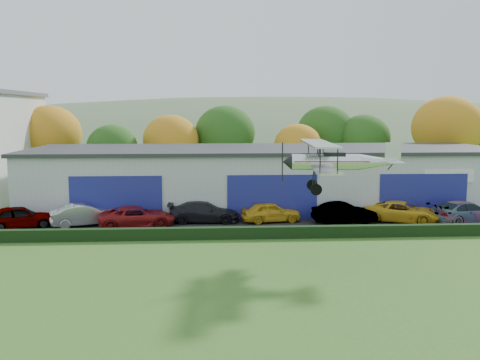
{
  "coord_description": "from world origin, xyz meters",
  "views": [
    {
      "loc": [
        0.02,
        -18.87,
        8.54
      ],
      "look_at": [
        1.92,
        12.59,
        4.44
      ],
      "focal_mm": 40.11,
      "sensor_mm": 36.0,
      "label": 1
    }
  ],
  "objects": [
    {
      "name": "car_7",
      "position": [
        19.53,
        20.05,
        0.88
      ],
      "size": [
        6.17,
        3.93,
        1.67
      ],
      "primitive_type": "imported",
      "rotation": [
        0.0,
        0.0,
        1.87
      ],
      "color": "gray",
      "rests_on": "apron"
    },
    {
      "name": "apron",
      "position": [
        3.0,
        21.0,
        0.03
      ],
      "size": [
        48.0,
        9.0,
        0.05
      ],
      "primitive_type": "cube",
      "color": "black",
      "rests_on": "ground"
    },
    {
      "name": "car_0",
      "position": [
        -13.67,
        20.2,
        0.87
      ],
      "size": [
        5.21,
        3.56,
        1.65
      ],
      "primitive_type": "imported",
      "rotation": [
        0.0,
        0.0,
        1.94
      ],
      "color": "gray",
      "rests_on": "apron"
    },
    {
      "name": "biplane",
      "position": [
        7.29,
        11.11,
        5.73
      ],
      "size": [
        6.75,
        7.74,
        2.89
      ],
      "rotation": [
        0.0,
        0.0,
        -0.07
      ],
      "color": "silver"
    },
    {
      "name": "car_4",
      "position": [
        4.82,
        21.27,
        0.82
      ],
      "size": [
        4.72,
        2.49,
        1.53
      ],
      "primitive_type": "imported",
      "rotation": [
        0.0,
        0.0,
        1.73
      ],
      "color": "gold",
      "rests_on": "apron"
    },
    {
      "name": "car_2",
      "position": [
        -5.19,
        19.95,
        0.82
      ],
      "size": [
        5.98,
        3.68,
        1.55
      ],
      "primitive_type": "imported",
      "rotation": [
        0.0,
        0.0,
        1.78
      ],
      "color": "maroon",
      "rests_on": "apron"
    },
    {
      "name": "car_1",
      "position": [
        -9.13,
        20.74,
        0.87
      ],
      "size": [
        5.24,
        3.39,
        1.63
      ],
      "primitive_type": "imported",
      "rotation": [
        0.0,
        0.0,
        1.94
      ],
      "color": "silver",
      "rests_on": "apron"
    },
    {
      "name": "car_6",
      "position": [
        14.88,
        20.64,
        0.84
      ],
      "size": [
        6.24,
        4.72,
        1.57
      ],
      "primitive_type": "imported",
      "rotation": [
        0.0,
        0.0,
        1.15
      ],
      "color": "gold",
      "rests_on": "apron"
    },
    {
      "name": "hangar",
      "position": [
        5.0,
        27.98,
        2.66
      ],
      "size": [
        40.6,
        12.6,
        5.3
      ],
      "color": "#B2B7BC",
      "rests_on": "ground"
    },
    {
      "name": "distant_hills",
      "position": [
        -4.38,
        140.0,
        -13.05
      ],
      "size": [
        430.0,
        196.0,
        56.0
      ],
      "color": "#4C6642",
      "rests_on": "ground"
    },
    {
      "name": "tree_belt",
      "position": [
        0.85,
        40.62,
        5.61
      ],
      "size": [
        75.7,
        13.22,
        10.12
      ],
      "color": "#3D2614",
      "rests_on": "ground"
    },
    {
      "name": "car_5",
      "position": [
        10.33,
        20.49,
        0.84
      ],
      "size": [
        4.87,
        1.88,
        1.58
      ],
      "primitive_type": "imported",
      "rotation": [
        0.0,
        0.0,
        1.61
      ],
      "color": "gray",
      "rests_on": "apron"
    },
    {
      "name": "car_3",
      "position": [
        -0.31,
        21.51,
        0.83
      ],
      "size": [
        5.49,
        2.42,
        1.57
      ],
      "primitive_type": "imported",
      "rotation": [
        0.0,
        0.0,
        1.53
      ],
      "color": "black",
      "rests_on": "apron"
    },
    {
      "name": "hedge",
      "position": [
        3.0,
        16.2,
        0.4
      ],
      "size": [
        46.0,
        0.6,
        0.8
      ],
      "primitive_type": "cube",
      "color": "black",
      "rests_on": "ground"
    },
    {
      "name": "ground",
      "position": [
        0.0,
        0.0,
        0.0
      ],
      "size": [
        300.0,
        300.0,
        0.0
      ],
      "primitive_type": "plane",
      "color": "#396921",
      "rests_on": "ground"
    }
  ]
}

